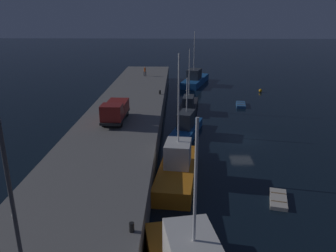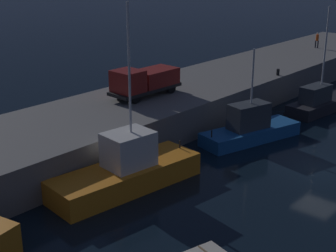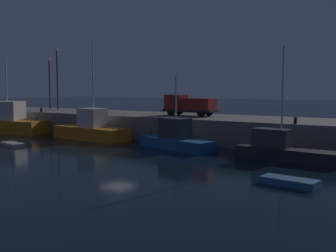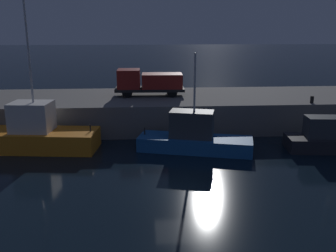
{
  "view_description": "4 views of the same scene",
  "coord_description": "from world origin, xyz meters",
  "px_view_note": "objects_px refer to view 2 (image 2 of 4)",
  "views": [
    {
      "loc": [
        -35.76,
        7.57,
        13.72
      ],
      "look_at": [
        -1.74,
        8.49,
        2.21
      ],
      "focal_mm": 35.75,
      "sensor_mm": 36.0,
      "label": 1
    },
    {
      "loc": [
        -28.42,
        -12.47,
        13.4
      ],
      "look_at": [
        -3.87,
        9.47,
        1.86
      ],
      "focal_mm": 54.34,
      "sensor_mm": 36.0,
      "label": 2
    },
    {
      "loc": [
        21.71,
        -26.66,
        5.75
      ],
      "look_at": [
        0.74,
        6.53,
        2.08
      ],
      "focal_mm": 44.9,
      "sensor_mm": 36.0,
      "label": 3
    },
    {
      "loc": [
        -1.79,
        -18.35,
        8.52
      ],
      "look_at": [
        -0.0,
        8.16,
        1.35
      ],
      "focal_mm": 39.81,
      "sensor_mm": 36.0,
      "label": 4
    }
  ],
  "objects_px": {
    "fishing_boat_white": "(250,128)",
    "bollard_central": "(278,72)",
    "utility_truck": "(144,81)",
    "dockworker": "(317,39)",
    "fishing_trawler_green": "(127,170)",
    "fishing_boat_blue": "(322,101)"
  },
  "relations": [
    {
      "from": "fishing_trawler_green",
      "to": "bollard_central",
      "type": "bearing_deg",
      "value": 6.82
    },
    {
      "from": "fishing_boat_white",
      "to": "fishing_trawler_green",
      "type": "bearing_deg",
      "value": 174.72
    },
    {
      "from": "dockworker",
      "to": "bollard_central",
      "type": "relative_size",
      "value": 3.05
    },
    {
      "from": "utility_truck",
      "to": "dockworker",
      "type": "relative_size",
      "value": 3.47
    },
    {
      "from": "fishing_boat_white",
      "to": "bollard_central",
      "type": "distance_m",
      "value": 10.76
    },
    {
      "from": "fishing_boat_white",
      "to": "fishing_trawler_green",
      "type": "relative_size",
      "value": 0.77
    },
    {
      "from": "fishing_boat_blue",
      "to": "fishing_boat_white",
      "type": "distance_m",
      "value": 10.38
    },
    {
      "from": "fishing_boat_white",
      "to": "fishing_boat_blue",
      "type": "bearing_deg",
      "value": -3.43
    },
    {
      "from": "utility_truck",
      "to": "bollard_central",
      "type": "xyz_separation_m",
      "value": [
        12.97,
        -4.17,
        -0.94
      ]
    },
    {
      "from": "dockworker",
      "to": "utility_truck",
      "type": "bearing_deg",
      "value": 178.69
    },
    {
      "from": "fishing_boat_white",
      "to": "fishing_trawler_green",
      "type": "xyz_separation_m",
      "value": [
        -11.47,
        1.06,
        0.14
      ]
    },
    {
      "from": "fishing_boat_blue",
      "to": "fishing_trawler_green",
      "type": "bearing_deg",
      "value": 175.6
    },
    {
      "from": "fishing_trawler_green",
      "to": "utility_truck",
      "type": "distance_m",
      "value": 11.13
    },
    {
      "from": "fishing_boat_white",
      "to": "bollard_central",
      "type": "relative_size",
      "value": 14.35
    },
    {
      "from": "fishing_boat_blue",
      "to": "dockworker",
      "type": "relative_size",
      "value": 5.12
    },
    {
      "from": "fishing_boat_white",
      "to": "utility_truck",
      "type": "height_order",
      "value": "fishing_boat_white"
    },
    {
      "from": "fishing_trawler_green",
      "to": "bollard_central",
      "type": "xyz_separation_m",
      "value": [
        21.42,
        2.56,
        1.72
      ]
    },
    {
      "from": "fishing_trawler_green",
      "to": "utility_truck",
      "type": "xyz_separation_m",
      "value": [
        8.45,
        6.73,
        2.66
      ]
    },
    {
      "from": "fishing_boat_white",
      "to": "utility_truck",
      "type": "xyz_separation_m",
      "value": [
        -3.01,
        7.79,
        2.8
      ]
    },
    {
      "from": "fishing_trawler_green",
      "to": "dockworker",
      "type": "distance_m",
      "value": 36.74
    },
    {
      "from": "fishing_trawler_green",
      "to": "utility_truck",
      "type": "height_order",
      "value": "fishing_trawler_green"
    },
    {
      "from": "utility_truck",
      "to": "bollard_central",
      "type": "distance_m",
      "value": 13.66
    }
  ]
}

